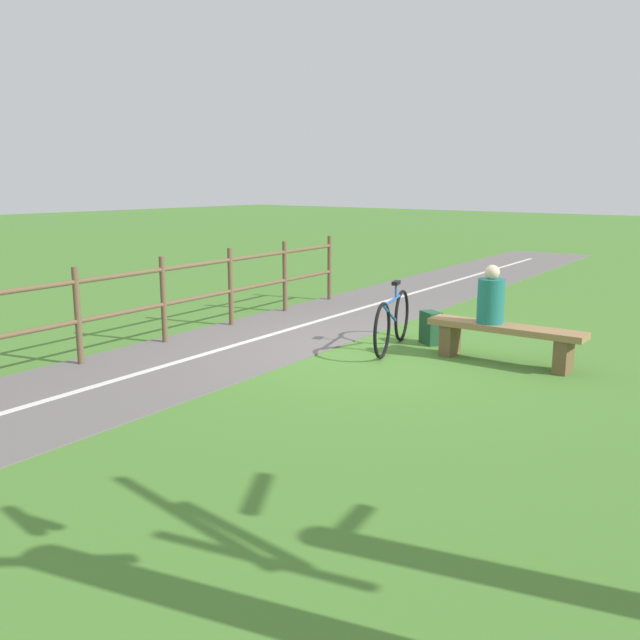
% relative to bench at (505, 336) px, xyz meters
% --- Properties ---
extents(ground_plane, '(80.00, 80.00, 0.00)m').
position_rel_bench_xyz_m(ground_plane, '(1.74, 0.52, -0.34)').
color(ground_plane, '#477A2D').
extents(paved_path, '(5.10, 36.08, 0.02)m').
position_rel_bench_xyz_m(paved_path, '(3.04, 4.52, -0.34)').
color(paved_path, '#66605E').
rests_on(paved_path, ground_plane).
extents(path_centre_line, '(2.51, 31.92, 0.00)m').
position_rel_bench_xyz_m(path_centre_line, '(3.04, 4.52, -0.33)').
color(path_centre_line, silver).
rests_on(path_centre_line, paved_path).
extents(bench, '(1.97, 0.46, 0.49)m').
position_rel_bench_xyz_m(bench, '(0.00, 0.00, 0.00)').
color(bench, '#937047').
rests_on(bench, ground_plane).
extents(person_seated, '(0.35, 0.35, 0.73)m').
position_rel_bench_xyz_m(person_seated, '(0.20, 0.01, 0.46)').
color(person_seated, '#1E6B66').
rests_on(person_seated, bench).
extents(bicycle, '(0.61, 1.72, 0.91)m').
position_rel_bench_xyz_m(bicycle, '(1.49, 0.25, 0.04)').
color(bicycle, black).
rests_on(bicycle, ground_plane).
extents(backpack, '(0.37, 0.33, 0.46)m').
position_rel_bench_xyz_m(backpack, '(1.23, -0.34, -0.12)').
color(backpack, '#1E4C2D').
rests_on(backpack, ground_plane).
extents(fence_roadside, '(0.68, 7.15, 1.22)m').
position_rel_bench_xyz_m(fence_roadside, '(4.25, 1.23, 0.36)').
color(fence_roadside, brown).
rests_on(fence_roadside, ground_plane).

